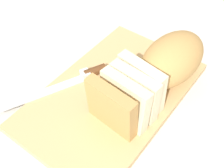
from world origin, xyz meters
TOP-DOWN VIEW (x-y plane):
  - ground_plane at (0.00, 0.00)m, footprint 3.00×3.00m
  - cutting_board at (0.00, 0.00)m, footprint 0.44×0.28m
  - bread_loaf at (-0.08, 0.07)m, footprint 0.32×0.15m
  - bread_knife at (0.02, -0.09)m, footprint 0.25×0.13m
  - crumb_near_knife at (0.00, -0.05)m, footprint 0.01×0.01m
  - crumb_near_loaf at (0.01, 0.01)m, footprint 0.00×0.00m
  - crumb_stray_left at (-0.07, -0.01)m, footprint 0.01×0.01m

SIDE VIEW (x-z plane):
  - ground_plane at x=0.00m, z-range 0.00..0.00m
  - cutting_board at x=0.00m, z-range 0.00..0.02m
  - crumb_near_loaf at x=0.01m, z-range 0.02..0.02m
  - crumb_near_knife at x=0.00m, z-range 0.02..0.02m
  - crumb_stray_left at x=-0.07m, z-range 0.02..0.03m
  - bread_knife at x=0.02m, z-range 0.02..0.04m
  - bread_loaf at x=-0.08m, z-range 0.02..0.13m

